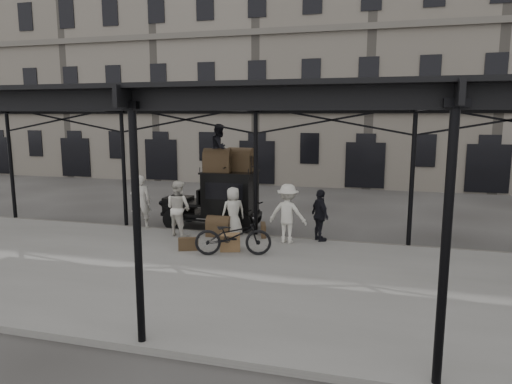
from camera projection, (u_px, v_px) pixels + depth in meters
ground at (238, 255)px, 13.81m from camera, size 120.00×120.00×0.00m
platform at (215, 275)px, 11.89m from camera, size 28.00×8.00×0.15m
canopy at (216, 99)px, 11.41m from camera, size 22.50×9.00×4.74m
building_frontage at (320, 72)px, 29.78m from camera, size 64.00×8.00×14.00m
taxi at (222, 197)px, 16.91m from camera, size 3.65×1.55×2.18m
porter_left at (141, 202)px, 16.44m from camera, size 0.83×0.71×1.94m
porter_midleft at (178, 208)px, 15.40m from camera, size 1.11×0.98×1.89m
porter_centre at (233, 211)px, 15.43m from camera, size 0.97×0.92×1.67m
porter_official at (320, 215)px, 14.76m from camera, size 0.91×1.05×1.69m
porter_right at (288, 213)px, 14.54m from camera, size 1.29×0.83×1.90m
bicycle at (233, 235)px, 13.28m from camera, size 2.36×1.36×1.17m
porter_roof at (220, 148)px, 16.52m from camera, size 0.65×0.84×1.72m
steamer_trunk_roof_near at (217, 162)px, 16.47m from camera, size 1.02×0.69×0.71m
steamer_trunk_roof_far at (241, 161)px, 16.70m from camera, size 1.05×0.74×0.71m
steamer_trunk_platform at (219, 228)px, 15.43m from camera, size 0.81×0.51×0.59m
wicker_hamper at (230, 242)px, 13.79m from camera, size 0.71×0.61×0.50m
suitcase_upright at (263, 230)px, 15.37m from camera, size 0.32×0.62×0.45m
suitcase_flat at (188, 244)px, 13.78m from camera, size 0.61×0.36×0.40m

